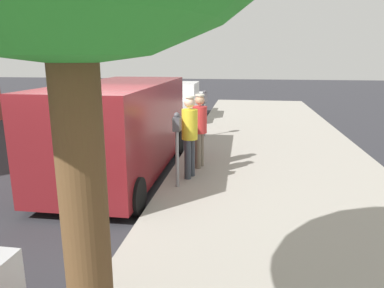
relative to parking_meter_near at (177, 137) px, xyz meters
The scene contains 8 objects.
ground_plane 1.93m from the parking_meter_near, 152.27° to the right, with size 80.00×80.00×0.00m, color #2D2D33.
sidewalk_slab 2.52m from the parking_meter_near, 18.27° to the right, with size 5.00×32.00×0.15m, color #9E998E.
parking_meter_near is the anchor object (origin of this frame).
parking_meter_far 4.78m from the parking_meter_near, 90.00° to the left, with size 0.14×0.18×1.52m.
pedestrian_in_red 1.41m from the parking_meter_near, 78.89° to the left, with size 0.34×0.36×1.73m.
pedestrian_in_yellow 0.63m from the parking_meter_near, 75.30° to the left, with size 0.34×0.35×1.78m.
parked_van 1.79m from the parking_meter_near, 147.00° to the left, with size 2.15×5.21×2.15m.
parked_sedan_ahead 8.83m from the parking_meter_near, 100.31° to the left, with size 2.03×4.44×1.65m.
Camera 1 is at (2.65, -5.95, 2.70)m, focal length 33.09 mm.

